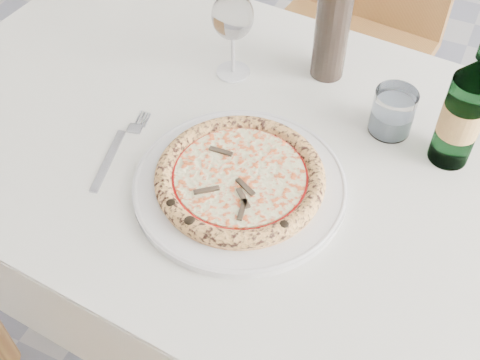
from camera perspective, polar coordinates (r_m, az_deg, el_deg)
The scene contains 10 objects.
floor at distance 1.79m, azimuth 3.95°, elevation -8.81°, with size 5.00×6.00×0.02m, color gray.
dining_table at distance 1.10m, azimuth 2.19°, elevation -0.47°, with size 1.39×0.89×0.76m.
chair_far at distance 1.77m, azimuth 10.80°, elevation 15.06°, with size 0.51×0.51×0.93m.
plate at distance 0.96m, azimuth 0.00°, elevation -0.44°, with size 0.34×0.34×0.02m.
pizza at distance 0.95m, azimuth -0.00°, elevation 0.25°, with size 0.27×0.27×0.03m.
fork at distance 1.05m, azimuth -11.59°, elevation 2.80°, with size 0.05×0.20×0.00m.
wine_glass at distance 1.11m, azimuth -0.70°, elevation 15.08°, with size 0.08×0.08×0.17m.
tumbler at distance 1.07m, azimuth 14.24°, elevation 6.05°, with size 0.07×0.07×0.08m.
beer_bottle at distance 1.01m, azimuth 20.47°, elevation 6.12°, with size 0.07×0.07×0.26m.
wine_bottle at distance 1.13m, azimuth 8.79°, elevation 14.41°, with size 0.06×0.06×0.26m.
Camera 1 is at (0.29, -0.92, 1.49)m, focal length 45.00 mm.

